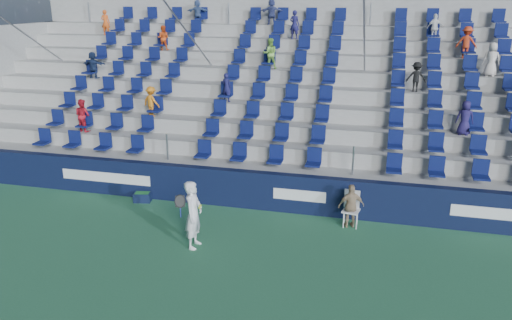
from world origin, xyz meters
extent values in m
plane|color=#31734B|center=(0.00, 0.00, 0.00)|extent=(70.00, 70.00, 0.00)
cube|color=#0E1534|center=(0.00, 3.15, 0.60)|extent=(24.00, 0.30, 1.20)
cube|color=white|center=(-5.00, 2.99, 0.62)|extent=(3.20, 0.02, 0.34)
cube|color=white|center=(1.50, 2.99, 0.62)|extent=(1.60, 0.02, 0.34)
cube|color=white|center=(7.00, 2.99, 0.62)|extent=(2.40, 0.02, 0.34)
cube|color=#A9A9A3|center=(0.00, 3.72, 0.60)|extent=(24.00, 0.85, 1.20)
cube|color=#A9A9A3|center=(0.00, 4.57, 0.85)|extent=(24.00, 0.85, 1.70)
cube|color=#A9A9A3|center=(0.00, 5.42, 1.10)|extent=(24.00, 0.85, 2.20)
cube|color=#A9A9A3|center=(0.00, 6.28, 1.35)|extent=(24.00, 0.85, 2.70)
cube|color=#A9A9A3|center=(0.00, 7.12, 1.60)|extent=(24.00, 0.85, 3.20)
cube|color=#A9A9A3|center=(0.00, 7.97, 1.85)|extent=(24.00, 0.85, 3.70)
cube|color=#A9A9A3|center=(0.00, 8.82, 2.10)|extent=(24.00, 0.85, 4.20)
cube|color=#A9A9A3|center=(0.00, 9.68, 2.35)|extent=(24.00, 0.85, 4.70)
cube|color=#A9A9A3|center=(0.00, 10.52, 2.60)|extent=(24.00, 0.85, 5.20)
cube|color=#A9A9A3|center=(0.00, 11.20, 3.10)|extent=(24.00, 0.50, 6.20)
cube|color=#A9A9A3|center=(-11.85, 7.12, 2.60)|extent=(0.30, 7.65, 5.20)
cube|color=#0C164D|center=(0.00, 3.72, 1.55)|extent=(16.05, 0.50, 0.70)
cube|color=#0C164D|center=(0.00, 4.57, 2.05)|extent=(16.05, 0.50, 0.70)
cube|color=#0C164D|center=(0.00, 5.42, 2.55)|extent=(16.05, 0.50, 0.70)
cube|color=#0C164D|center=(0.00, 6.28, 3.05)|extent=(16.05, 0.50, 0.70)
cube|color=#0C164D|center=(0.00, 7.12, 3.55)|extent=(16.05, 0.50, 0.70)
cube|color=#0C164D|center=(0.00, 7.97, 4.05)|extent=(16.05, 0.50, 0.70)
cube|color=#0C164D|center=(0.00, 8.82, 4.55)|extent=(16.05, 0.50, 0.70)
cube|color=#0C164D|center=(0.00, 9.68, 5.05)|extent=(16.05, 0.50, 0.70)
cube|color=#0C164D|center=(0.00, 10.52, 5.55)|extent=(16.05, 0.50, 0.70)
cylinder|color=gray|center=(-3.00, 7.12, 4.35)|extent=(0.06, 7.68, 4.55)
cylinder|color=gray|center=(3.00, 7.12, 4.35)|extent=(0.06, 7.68, 4.55)
cylinder|color=gray|center=(-9.80, 7.12, 4.35)|extent=(0.06, 7.68, 4.55)
imported|color=black|center=(4.78, 7.08, 3.71)|extent=(0.67, 0.41, 1.01)
imported|color=beige|center=(7.25, 7.93, 4.28)|extent=(0.58, 0.39, 1.15)
imported|color=#445F96|center=(-4.36, 10.47, 5.70)|extent=(0.97, 0.46, 1.01)
imported|color=#E7581B|center=(-8.38, 9.62, 5.24)|extent=(0.42, 0.29, 1.09)
imported|color=red|center=(-6.63, 4.52, 2.29)|extent=(0.67, 0.59, 1.17)
imported|color=#211A4F|center=(6.24, 5.38, 2.74)|extent=(0.54, 0.36, 1.08)
imported|color=navy|center=(-7.61, 7.08, 3.72)|extent=(0.97, 0.32, 1.05)
imported|color=white|center=(5.44, 9.62, 5.21)|extent=(0.65, 0.43, 1.02)
imported|color=#18184A|center=(-1.76, 6.23, 3.22)|extent=(0.43, 0.35, 1.03)
imported|color=red|center=(6.50, 8.77, 4.76)|extent=(0.82, 0.62, 1.12)
imported|color=orange|center=(-4.33, 5.38, 2.74)|extent=(0.79, 0.60, 1.08)
imported|color=#84C34E|center=(-0.55, 7.93, 4.27)|extent=(0.67, 0.59, 1.15)
imported|color=#1C1B52|center=(0.08, 9.62, 5.26)|extent=(0.46, 0.36, 1.12)
imported|color=#3A4580|center=(-1.06, 10.47, 5.72)|extent=(1.01, 0.53, 1.04)
imported|color=#E2511A|center=(-5.28, 8.77, 4.70)|extent=(0.54, 0.45, 1.00)
imported|color=white|center=(-0.84, 0.28, 0.92)|extent=(0.44, 0.67, 1.84)
cylinder|color=navy|center=(-1.09, 0.03, 1.07)|extent=(0.03, 0.03, 0.28)
torus|color=black|center=(-1.09, 0.03, 1.37)|extent=(0.30, 0.17, 0.28)
plane|color=#262626|center=(-1.09, 0.03, 1.37)|extent=(0.30, 0.16, 0.29)
sphere|color=#B7D431|center=(-0.59, 0.08, 1.23)|extent=(0.07, 0.07, 0.07)
sphere|color=#B7D431|center=(-0.59, 0.14, 1.26)|extent=(0.07, 0.07, 0.07)
cube|color=white|center=(3.07, 2.55, 0.47)|extent=(0.52, 0.52, 0.04)
cube|color=white|center=(3.07, 2.77, 0.76)|extent=(0.45, 0.12, 0.56)
cylinder|color=white|center=(2.89, 2.37, 0.23)|extent=(0.03, 0.03, 0.45)
cylinder|color=white|center=(3.26, 2.37, 0.23)|extent=(0.03, 0.03, 0.45)
cylinder|color=white|center=(2.89, 2.73, 0.23)|extent=(0.03, 0.03, 0.45)
cylinder|color=white|center=(3.26, 2.73, 0.23)|extent=(0.03, 0.03, 0.45)
imported|color=tan|center=(3.07, 2.50, 0.65)|extent=(0.82, 0.55, 1.29)
cube|color=#0E1835|center=(-3.58, 2.75, 0.15)|extent=(0.60, 0.46, 0.30)
cube|color=#1E662D|center=(-3.58, 2.75, 0.22)|extent=(0.49, 0.34, 0.18)
camera|label=1|loc=(3.65, -10.85, 6.30)|focal=35.00mm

